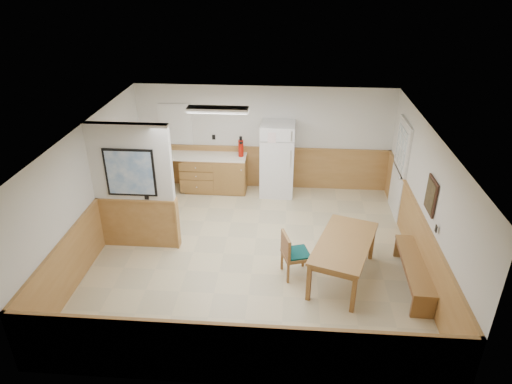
# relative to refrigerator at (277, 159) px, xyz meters

# --- Properties ---
(ground) EXTENTS (6.00, 6.00, 0.00)m
(ground) POSITION_rel_refrigerator_xyz_m (-0.34, -2.63, -0.87)
(ground) COLOR #BEB088
(ground) RESTS_ON ground
(ceiling) EXTENTS (6.00, 6.00, 0.02)m
(ceiling) POSITION_rel_refrigerator_xyz_m (-0.34, -2.63, 1.63)
(ceiling) COLOR silver
(ceiling) RESTS_ON back_wall
(back_wall) EXTENTS (6.00, 0.02, 2.50)m
(back_wall) POSITION_rel_refrigerator_xyz_m (-0.34, 0.37, 0.38)
(back_wall) COLOR silver
(back_wall) RESTS_ON ground
(right_wall) EXTENTS (0.02, 6.00, 2.50)m
(right_wall) POSITION_rel_refrigerator_xyz_m (2.66, -2.63, 0.38)
(right_wall) COLOR silver
(right_wall) RESTS_ON ground
(left_wall) EXTENTS (0.02, 6.00, 2.50)m
(left_wall) POSITION_rel_refrigerator_xyz_m (-3.34, -2.63, 0.38)
(left_wall) COLOR silver
(left_wall) RESTS_ON ground
(wainscot_back) EXTENTS (6.00, 0.04, 1.00)m
(wainscot_back) POSITION_rel_refrigerator_xyz_m (-0.34, 0.35, -0.37)
(wainscot_back) COLOR #AB7D44
(wainscot_back) RESTS_ON ground
(wainscot_right) EXTENTS (0.04, 6.00, 1.00)m
(wainscot_right) POSITION_rel_refrigerator_xyz_m (2.64, -2.63, -0.37)
(wainscot_right) COLOR #AB7D44
(wainscot_right) RESTS_ON ground
(wainscot_left) EXTENTS (0.04, 6.00, 1.00)m
(wainscot_left) POSITION_rel_refrigerator_xyz_m (-3.32, -2.63, -0.37)
(wainscot_left) COLOR #AB7D44
(wainscot_left) RESTS_ON ground
(partition_wall) EXTENTS (1.50, 0.20, 2.50)m
(partition_wall) POSITION_rel_refrigerator_xyz_m (-2.59, -2.43, 0.36)
(partition_wall) COLOR silver
(partition_wall) RESTS_ON ground
(kitchen_counter) EXTENTS (2.20, 0.61, 1.00)m
(kitchen_counter) POSITION_rel_refrigerator_xyz_m (-1.55, 0.05, -0.41)
(kitchen_counter) COLOR olive
(kitchen_counter) RESTS_ON ground
(exterior_door) EXTENTS (0.07, 1.02, 2.15)m
(exterior_door) POSITION_rel_refrigerator_xyz_m (2.63, -0.73, 0.18)
(exterior_door) COLOR silver
(exterior_door) RESTS_ON ground
(kitchen_window) EXTENTS (0.80, 0.04, 1.00)m
(kitchen_window) POSITION_rel_refrigerator_xyz_m (-2.44, 0.35, 0.68)
(kitchen_window) COLOR silver
(kitchen_window) RESTS_ON back_wall
(wall_painting) EXTENTS (0.04, 0.50, 0.60)m
(wall_painting) POSITION_rel_refrigerator_xyz_m (2.63, -2.93, 0.68)
(wall_painting) COLOR #362015
(wall_painting) RESTS_ON right_wall
(fluorescent_fixture) EXTENTS (1.20, 0.30, 0.09)m
(fluorescent_fixture) POSITION_rel_refrigerator_xyz_m (-1.14, -1.33, 1.57)
(fluorescent_fixture) COLOR silver
(fluorescent_fixture) RESTS_ON ceiling
(refrigerator) EXTENTS (0.79, 0.73, 1.75)m
(refrigerator) POSITION_rel_refrigerator_xyz_m (0.00, 0.00, 0.00)
(refrigerator) COLOR white
(refrigerator) RESTS_ON ground
(dining_table) EXTENTS (1.36, 1.89, 0.75)m
(dining_table) POSITION_rel_refrigerator_xyz_m (1.26, -3.20, -0.22)
(dining_table) COLOR #A27A3B
(dining_table) RESTS_ON ground
(dining_bench) EXTENTS (0.45, 1.77, 0.45)m
(dining_bench) POSITION_rel_refrigerator_xyz_m (2.46, -3.30, -0.53)
(dining_bench) COLOR #A27A3B
(dining_bench) RESTS_ON ground
(dining_chair) EXTENTS (0.74, 0.60, 0.85)m
(dining_chair) POSITION_rel_refrigerator_xyz_m (0.37, -3.19, -0.38)
(dining_chair) COLOR #A27A3B
(dining_chair) RESTS_ON ground
(fire_extinguisher) EXTENTS (0.14, 0.14, 0.49)m
(fire_extinguisher) POSITION_rel_refrigerator_xyz_m (-0.86, 0.07, 0.24)
(fire_extinguisher) COLOR #A91509
(fire_extinguisher) RESTS_ON kitchen_counter
(soap_bottle) EXTENTS (0.09, 0.09, 0.21)m
(soap_bottle) POSITION_rel_refrigerator_xyz_m (-2.58, 0.08, 0.13)
(soap_bottle) COLOR #177E27
(soap_bottle) RESTS_ON kitchen_counter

